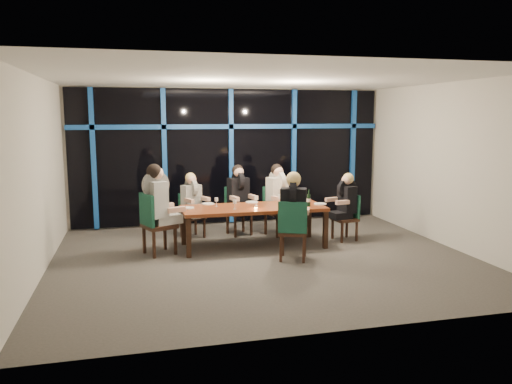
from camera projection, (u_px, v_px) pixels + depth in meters
room at (265, 139)px, 8.15m from camera, size 7.04×7.00×3.02m
window_wall at (231, 154)px, 11.04m from camera, size 6.86×0.43×2.94m
dining_table at (253, 210)px, 9.12m from camera, size 2.60×1.00×0.75m
chair_far_left at (191, 213)px, 9.90m from camera, size 0.54×0.54×0.88m
chair_far_mid at (237, 208)px, 10.14m from camera, size 0.55×0.55×0.97m
chair_far_right at (276, 208)px, 10.12m from camera, size 0.60×0.60×0.98m
chair_end_left at (154, 221)px, 8.59m from camera, size 0.65×0.65×1.08m
chair_end_right at (348, 215)px, 9.66m from camera, size 0.48×0.48×0.89m
chair_near_mid at (293, 228)px, 8.23m from camera, size 0.61×0.61×1.02m
diner_far_left at (192, 196)px, 9.79m from camera, size 0.56×0.60×0.86m
diner_far_mid at (239, 190)px, 10.01m from camera, size 0.55×0.65×0.95m
diner_far_right at (278, 189)px, 9.99m from camera, size 0.62×0.67×0.96m
diner_end_left at (158, 196)px, 8.58m from camera, size 0.74×0.67×1.05m
diner_end_right at (345, 197)px, 9.57m from camera, size 0.59×0.48×0.87m
diner_near_mid at (294, 203)px, 8.25m from camera, size 0.63×0.70×0.99m
plate_far_left at (208, 204)px, 9.37m from camera, size 0.24×0.24×0.01m
plate_far_mid at (252, 202)px, 9.55m from camera, size 0.24×0.24×0.01m
plate_far_right at (297, 202)px, 9.58m from camera, size 0.24×0.24×0.01m
plate_end_left at (187, 208)px, 8.95m from camera, size 0.24×0.24×0.01m
plate_end_right at (320, 204)px, 9.36m from camera, size 0.24×0.24×0.01m
plate_near_mid at (296, 209)px, 8.84m from camera, size 0.24×0.24×0.01m
wine_bottle at (309, 200)px, 9.14m from camera, size 0.07×0.07×0.31m
water_pitcher at (292, 201)px, 9.13m from camera, size 0.12×0.10×0.19m
tea_light at (256, 208)px, 8.86m from camera, size 0.05×0.05×0.03m
wine_glass_a at (235, 202)px, 8.85m from camera, size 0.06×0.06×0.17m
wine_glass_b at (256, 198)px, 9.16m from camera, size 0.07×0.07×0.19m
wine_glass_c at (280, 198)px, 9.23m from camera, size 0.08×0.08×0.20m
wine_glass_d at (216, 200)px, 9.10m from camera, size 0.06×0.06×0.16m
wine_glass_e at (293, 196)px, 9.49m from camera, size 0.07×0.07×0.18m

